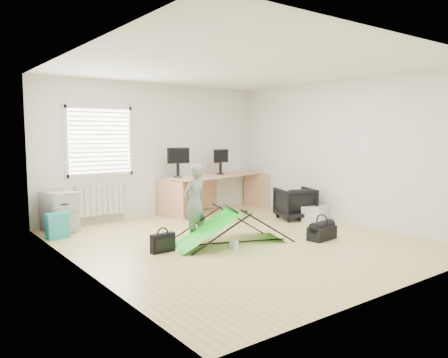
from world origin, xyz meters
TOP-DOWN VIEW (x-y plane):
  - ground at (0.00, 0.00)m, footprint 5.50×5.50m
  - back_wall at (0.00, 2.75)m, footprint 5.00×0.02m
  - window at (-1.20, 2.71)m, footprint 1.20×0.06m
  - radiator at (-1.20, 2.67)m, footprint 1.00×0.12m
  - desk at (1.24, 2.33)m, footprint 2.46×1.33m
  - filing_cabinet at (-2.08, 2.40)m, footprint 0.55×0.67m
  - monitor_left at (0.30, 2.38)m, footprint 0.48×0.21m
  - monitor_right at (1.38, 2.38)m, footprint 0.43×0.16m
  - keyboard at (0.47, 2.34)m, footprint 0.47×0.27m
  - thermos at (1.16, 2.52)m, footprint 0.07×0.07m
  - office_chair at (1.98, 0.70)m, footprint 0.87×0.88m
  - person at (-0.59, 0.37)m, footprint 0.51×0.39m
  - kite at (-0.22, -0.06)m, footprint 1.94×1.39m
  - storage_crate at (2.18, 0.34)m, footprint 0.62×0.53m
  - tote_bag at (-2.27, 1.86)m, footprint 0.37×0.20m
  - laptop_bag at (-1.31, 0.11)m, footprint 0.37×0.12m
  - white_box at (-0.34, -0.31)m, footprint 0.13×0.13m
  - duffel_bag at (1.09, -0.75)m, footprint 0.52×0.31m

SIDE VIEW (x-z plane):
  - ground at x=0.00m, z-range 0.00..0.00m
  - white_box at x=-0.34m, z-range 0.00..0.10m
  - duffel_bag at x=1.09m, z-range 0.00..0.22m
  - laptop_bag at x=-1.31m, z-range 0.00..0.27m
  - storage_crate at x=2.18m, z-range 0.00..0.30m
  - tote_bag at x=-2.27m, z-range 0.00..0.42m
  - kite at x=-0.22m, z-range 0.00..0.55m
  - office_chair at x=1.98m, z-range 0.00..0.63m
  - filing_cabinet at x=-2.08m, z-range 0.00..0.69m
  - desk at x=1.24m, z-range 0.00..0.80m
  - radiator at x=-1.20m, z-range 0.15..0.75m
  - person at x=-0.59m, z-range 0.00..1.23m
  - keyboard at x=0.47m, z-range 0.80..0.82m
  - thermos at x=1.16m, z-range 0.80..1.04m
  - monitor_right at x=1.38m, z-range 0.80..1.20m
  - monitor_left at x=0.30m, z-range 0.80..1.25m
  - back_wall at x=0.00m, z-range 0.00..2.70m
  - window at x=-1.20m, z-range 0.95..2.15m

